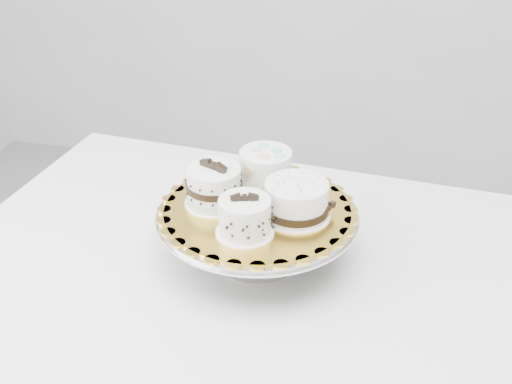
% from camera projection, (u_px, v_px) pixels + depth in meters
% --- Properties ---
extents(table, '(1.28, 0.92, 0.75)m').
position_uv_depth(table, '(268.00, 297.00, 1.22)').
color(table, white).
rests_on(table, floor).
extents(cake_stand, '(0.37, 0.37, 0.10)m').
position_uv_depth(cake_stand, '(257.00, 225.00, 1.17)').
color(cake_stand, gray).
rests_on(cake_stand, table).
extents(cake_board, '(0.43, 0.43, 0.00)m').
position_uv_depth(cake_board, '(257.00, 210.00, 1.16)').
color(cake_board, gold).
rests_on(cake_board, cake_stand).
extents(cake_swirl, '(0.11, 0.11, 0.08)m').
position_uv_depth(cake_swirl, '(245.00, 217.00, 1.07)').
color(cake_swirl, white).
rests_on(cake_swirl, cake_board).
extents(cake_banded, '(0.13, 0.13, 0.09)m').
position_uv_depth(cake_banded, '(214.00, 187.00, 1.16)').
color(cake_banded, white).
rests_on(cake_banded, cake_board).
extents(cake_dots, '(0.12, 0.12, 0.07)m').
position_uv_depth(cake_dots, '(266.00, 169.00, 1.21)').
color(cake_dots, white).
rests_on(cake_dots, cake_board).
extents(cake_ribbon, '(0.15, 0.15, 0.07)m').
position_uv_depth(cake_ribbon, '(297.00, 201.00, 1.12)').
color(cake_ribbon, white).
rests_on(cake_ribbon, cake_board).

